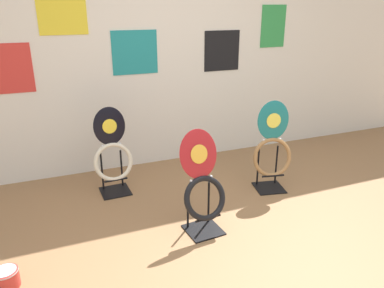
{
  "coord_description": "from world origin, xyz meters",
  "views": [
    {
      "loc": [
        -1.24,
        -1.77,
        1.76
      ],
      "look_at": [
        -0.04,
        1.21,
        0.55
      ],
      "focal_mm": 35.0,
      "sensor_mm": 36.0,
      "label": 1
    }
  ],
  "objects": [
    {
      "name": "toilet_seat_display_jazz_black",
      "position": [
        -0.71,
        1.6,
        0.39
      ],
      "size": [
        0.38,
        0.29,
        0.86
      ],
      "color": "black",
      "rests_on": "ground_plane"
    },
    {
      "name": "paint_can",
      "position": [
        -1.64,
        0.53,
        0.07
      ],
      "size": [
        0.17,
        0.17,
        0.13
      ],
      "color": "red",
      "rests_on": "ground_plane"
    },
    {
      "name": "wall_back",
      "position": [
        -0.0,
        2.21,
        1.3
      ],
      "size": [
        8.0,
        0.07,
        2.6
      ],
      "color": "silver",
      "rests_on": "ground_plane"
    },
    {
      "name": "ground_plane",
      "position": [
        0.0,
        0.0,
        0.0
      ],
      "size": [
        14.0,
        14.0,
        0.0
      ],
      "primitive_type": "plane",
      "color": "#8E6642"
    },
    {
      "name": "toilet_seat_display_teal_sax",
      "position": [
        0.75,
        1.09,
        0.43
      ],
      "size": [
        0.41,
        0.33,
        0.91
      ],
      "color": "black",
      "rests_on": "ground_plane"
    },
    {
      "name": "toilet_seat_display_crimson_swirl",
      "position": [
        -0.17,
        0.66,
        0.37
      ],
      "size": [
        0.38,
        0.32,
        0.85
      ],
      "color": "black",
      "rests_on": "ground_plane"
    }
  ]
}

